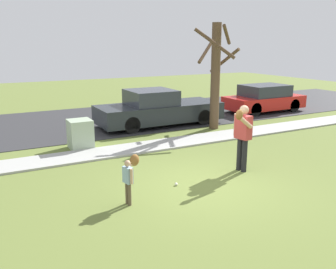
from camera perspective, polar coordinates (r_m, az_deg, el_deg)
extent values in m
plane|color=olive|center=(11.78, -3.66, -2.25)|extent=(48.00, 48.00, 0.00)
cube|color=#A3A39E|center=(11.86, -3.87, -1.99)|extent=(36.00, 1.20, 0.06)
cube|color=#2D2D30|center=(16.43, -11.07, 2.24)|extent=(36.00, 6.80, 0.02)
cylinder|color=black|center=(9.78, 11.94, -3.27)|extent=(0.14, 0.14, 0.89)
cylinder|color=black|center=(9.89, 11.18, -3.04)|extent=(0.14, 0.14, 0.89)
cube|color=#B73838|center=(9.64, 11.78, 1.16)|extent=(0.30, 0.46, 0.63)
sphere|color=tan|center=(9.55, 11.91, 3.81)|extent=(0.24, 0.24, 0.24)
cylinder|color=tan|center=(9.22, 11.97, 2.01)|extent=(0.55, 0.19, 0.42)
ellipsoid|color=brown|center=(9.03, 11.17, 3.06)|extent=(0.24, 0.17, 0.26)
cylinder|color=tan|center=(9.80, 10.63, 1.54)|extent=(0.10, 0.10, 0.59)
cylinder|color=brown|center=(7.81, -6.45, -9.12)|extent=(0.08, 0.08, 0.49)
cylinder|color=brown|center=(7.73, -6.08, -9.35)|extent=(0.08, 0.08, 0.49)
cube|color=#8CADC6|center=(7.61, -6.35, -6.34)|extent=(0.17, 0.25, 0.35)
sphere|color=tan|center=(7.53, -6.40, -4.55)|extent=(0.13, 0.13, 0.13)
cylinder|color=tan|center=(7.76, -5.99, -4.95)|extent=(0.31, 0.10, 0.23)
ellipsoid|color=brown|center=(7.78, -5.29, -4.04)|extent=(0.24, 0.17, 0.26)
cylinder|color=tan|center=(7.49, -5.78, -6.58)|extent=(0.06, 0.06, 0.33)
sphere|color=white|center=(8.77, 1.31, -7.82)|extent=(0.07, 0.07, 0.07)
cube|color=#9EB293|center=(12.05, -13.64, 0.06)|extent=(0.72, 0.75, 0.94)
cylinder|color=brown|center=(14.38, 7.47, 8.94)|extent=(0.36, 0.36, 4.09)
cylinder|color=brown|center=(14.78, 8.89, 11.42)|extent=(0.53, 1.36, 1.02)
cylinder|color=brown|center=(14.52, 5.91, 12.76)|extent=(1.05, 0.68, 0.85)
cylinder|color=brown|center=(13.69, 7.38, 14.01)|extent=(1.25, 1.11, 1.14)
cylinder|color=brown|center=(14.23, 9.23, 15.27)|extent=(0.83, 0.72, 0.73)
cube|color=#23282D|center=(15.10, -1.35, 3.55)|extent=(5.20, 1.95, 0.70)
cube|color=#2D333D|center=(14.82, -2.72, 5.88)|extent=(1.82, 1.79, 0.60)
cylinder|color=black|center=(16.64, 2.28, 3.81)|extent=(0.64, 0.22, 0.64)
cylinder|color=black|center=(15.20, 5.58, 2.76)|extent=(0.64, 0.22, 0.64)
cylinder|color=black|center=(15.29, -8.22, 2.76)|extent=(0.64, 0.22, 0.64)
cylinder|color=black|center=(13.71, -5.74, 1.52)|extent=(0.64, 0.22, 0.64)
cube|color=red|center=(18.72, 14.88, 4.98)|extent=(4.00, 1.75, 0.60)
cube|color=#2D333D|center=(18.64, 14.99, 6.73)|extent=(2.20, 1.61, 0.55)
cylinder|color=black|center=(20.13, 15.98, 5.07)|extent=(0.64, 0.22, 0.64)
cylinder|color=black|center=(19.08, 19.15, 4.36)|extent=(0.64, 0.22, 0.64)
cylinder|color=black|center=(18.51, 10.41, 4.64)|extent=(0.64, 0.22, 0.64)
cylinder|color=black|center=(17.36, 13.53, 3.86)|extent=(0.64, 0.22, 0.64)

